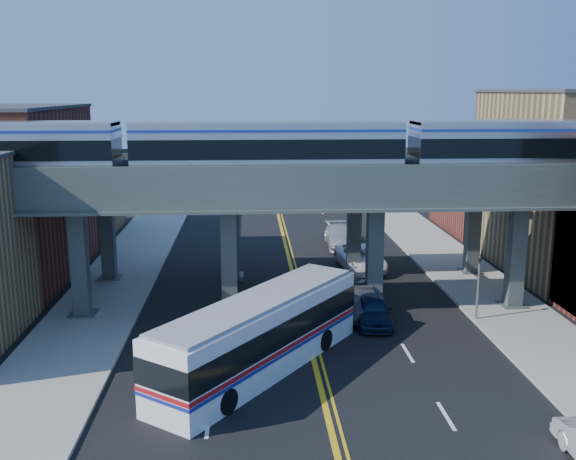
% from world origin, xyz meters
% --- Properties ---
extents(ground, '(120.00, 120.00, 0.00)m').
position_xyz_m(ground, '(0.00, 0.00, 0.00)').
color(ground, black).
rests_on(ground, ground).
extents(sidewalk_west, '(5.00, 70.00, 0.16)m').
position_xyz_m(sidewalk_west, '(-11.50, 10.00, 0.08)').
color(sidewalk_west, gray).
rests_on(sidewalk_west, ground).
extents(sidewalk_east, '(5.00, 70.00, 0.16)m').
position_xyz_m(sidewalk_east, '(11.50, 10.00, 0.08)').
color(sidewalk_east, gray).
rests_on(sidewalk_east, ground).
extents(building_west_b, '(8.00, 14.00, 11.00)m').
position_xyz_m(building_west_b, '(-18.50, 16.00, 5.50)').
color(building_west_b, maroon).
rests_on(building_west_b, ground).
extents(building_west_c, '(8.00, 10.00, 8.00)m').
position_xyz_m(building_west_c, '(-18.50, 29.00, 4.00)').
color(building_west_c, '#9D7F51').
rests_on(building_west_c, ground).
extents(building_east_b, '(8.00, 14.00, 12.00)m').
position_xyz_m(building_east_b, '(18.50, 16.00, 6.00)').
color(building_east_b, '#9D7F51').
rests_on(building_east_b, ground).
extents(building_east_c, '(8.00, 10.00, 9.00)m').
position_xyz_m(building_east_c, '(18.50, 29.00, 4.50)').
color(building_east_c, maroon).
rests_on(building_east_c, ground).
extents(elevated_viaduct_near, '(52.00, 3.60, 7.40)m').
position_xyz_m(elevated_viaduct_near, '(0.00, 8.00, 6.47)').
color(elevated_viaduct_near, '#414B4A').
rests_on(elevated_viaduct_near, ground).
extents(elevated_viaduct_far, '(52.00, 3.60, 7.40)m').
position_xyz_m(elevated_viaduct_far, '(0.00, 15.00, 6.47)').
color(elevated_viaduct_far, '#414B4A').
rests_on(elevated_viaduct_far, ground).
extents(transit_train, '(43.78, 2.74, 3.19)m').
position_xyz_m(transit_train, '(-1.86, 8.00, 9.13)').
color(transit_train, black).
rests_on(transit_train, elevated_viaduct_near).
extents(stop_sign, '(0.76, 0.09, 2.63)m').
position_xyz_m(stop_sign, '(0.30, 3.00, 1.76)').
color(stop_sign, slate).
rests_on(stop_sign, ground).
extents(traffic_signal, '(0.15, 0.18, 4.10)m').
position_xyz_m(traffic_signal, '(9.20, 6.00, 2.30)').
color(traffic_signal, slate).
rests_on(traffic_signal, ground).
extents(transit_bus, '(9.60, 11.51, 3.18)m').
position_xyz_m(transit_bus, '(-2.45, 0.60, 1.63)').
color(transit_bus, white).
rests_on(transit_bus, ground).
extents(car_lane_a, '(2.12, 4.59, 1.52)m').
position_xyz_m(car_lane_a, '(3.61, 6.10, 0.76)').
color(car_lane_a, '#101C3B').
rests_on(car_lane_a, ground).
extents(car_lane_b, '(1.84, 5.11, 1.68)m').
position_xyz_m(car_lane_b, '(2.98, 7.59, 0.84)').
color(car_lane_b, '#29292B').
rests_on(car_lane_b, ground).
extents(car_lane_c, '(3.11, 6.01, 1.62)m').
position_xyz_m(car_lane_c, '(4.77, 16.59, 0.81)').
color(car_lane_c, white).
rests_on(car_lane_c, ground).
extents(car_lane_d, '(2.37, 5.69, 1.64)m').
position_xyz_m(car_lane_d, '(4.34, 23.22, 0.82)').
color(car_lane_d, '#A9A9AD').
rests_on(car_lane_d, ground).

